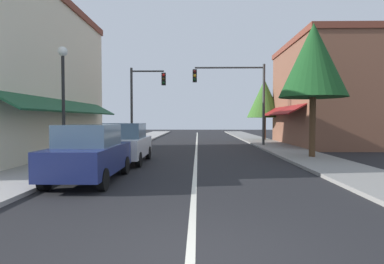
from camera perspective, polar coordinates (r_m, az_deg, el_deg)
The scene contains 13 objects.
ground_plane at distance 22.35m, azimuth 0.79°, elevation -2.75°, with size 80.00×80.00×0.00m, color black.
sidewalk_left at distance 23.04m, azimuth -13.03°, elevation -2.51°, with size 2.60×56.00×0.12m, color #A39E99.
sidewalk_right at distance 22.99m, azimuth 14.65°, elevation -2.53°, with size 2.60×56.00×0.12m, color gray.
lane_center_stripe at distance 22.35m, azimuth 0.79°, elevation -2.74°, with size 0.14×52.00×0.01m, color silver.
storefront_left_block at distance 18.78m, azimuth -28.31°, elevation 8.75°, with size 5.72×14.20×8.31m.
storefront_right_block at distance 26.02m, azimuth 21.84°, elevation 6.21°, with size 6.27×10.20×7.64m.
parked_car_nearest_left at distance 10.55m, azimuth -17.52°, elevation -3.60°, with size 1.80×4.11×1.77m.
parked_car_second_left at distance 14.71m, azimuth -11.52°, elevation -1.93°, with size 1.82×4.12×1.77m.
traffic_signal_mast_arm at distance 23.57m, azimuth 8.31°, elevation 7.26°, with size 5.17×0.50×5.88m.
traffic_signal_left_corner at distance 24.28m, azimuth -8.67°, elevation 6.44°, with size 2.64×0.50×5.73m.
street_lamp_left_near at distance 13.42m, azimuth -21.67°, elevation 7.37°, with size 0.36×0.36×4.69m.
tree_right_near at distance 17.09m, azimuth 20.50°, elevation 11.62°, with size 3.25×3.25×6.58m.
tree_right_far at distance 30.05m, azimuth 12.58°, elevation 5.72°, with size 3.10×3.10×5.52m.
Camera 1 is at (0.10, -4.27, 1.92)m, focal length 30.41 mm.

